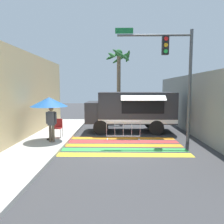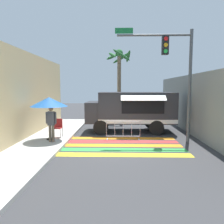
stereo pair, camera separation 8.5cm
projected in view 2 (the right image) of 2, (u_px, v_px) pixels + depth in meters
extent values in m
plane|color=#38383A|center=(116.00, 146.00, 10.59)|extent=(60.00, 60.00, 0.00)
cube|color=#B7B5AD|center=(21.00, 144.00, 10.70)|extent=(4.40, 16.00, 0.14)
cube|color=#DBBC84|center=(14.00, 97.00, 10.46)|extent=(0.25, 16.00, 4.73)
cube|color=gray|center=(192.00, 104.00, 13.25)|extent=(0.20, 16.00, 3.60)
cube|color=yellow|center=(116.00, 155.00, 9.11)|extent=(6.40, 0.56, 0.01)
cube|color=green|center=(116.00, 150.00, 9.86)|extent=(6.40, 0.56, 0.01)
cube|color=orange|center=(116.00, 145.00, 10.62)|extent=(6.40, 0.56, 0.01)
cube|color=red|center=(116.00, 142.00, 11.38)|extent=(6.40, 0.56, 0.01)
cube|color=orange|center=(116.00, 138.00, 12.13)|extent=(6.40, 0.56, 0.01)
cube|color=#2D2D33|center=(136.00, 107.00, 13.88)|extent=(4.68, 2.33, 1.89)
cube|color=#2D2D33|center=(100.00, 112.00, 13.97)|extent=(1.65, 2.14, 1.28)
cube|color=#1E232D|center=(88.00, 107.00, 13.96)|extent=(0.06, 1.86, 0.49)
cube|color=black|center=(143.00, 106.00, 12.68)|extent=(2.48, 0.03, 0.85)
cube|color=white|center=(143.00, 98.00, 12.43)|extent=(2.58, 0.43, 0.31)
cube|color=white|center=(138.00, 122.00, 12.80)|extent=(4.68, 0.01, 0.24)
cylinder|color=black|center=(101.00, 127.00, 13.00)|extent=(0.89, 0.22, 0.89)
cylinder|color=black|center=(103.00, 122.00, 15.12)|extent=(0.89, 0.22, 0.89)
cylinder|color=black|center=(156.00, 128.00, 12.91)|extent=(0.89, 0.22, 0.89)
cylinder|color=black|center=(151.00, 122.00, 15.04)|extent=(0.89, 0.22, 0.89)
cylinder|color=#515456|center=(190.00, 87.00, 11.10)|extent=(0.16, 0.16, 5.69)
cylinder|color=#515456|center=(154.00, 35.00, 10.87)|extent=(3.71, 0.11, 0.11)
cube|color=black|center=(165.00, 45.00, 10.88)|extent=(0.32, 0.28, 0.90)
cylinder|color=red|center=(166.00, 39.00, 10.71)|extent=(0.20, 0.02, 0.20)
cylinder|color=#F2A519|center=(166.00, 45.00, 10.74)|extent=(0.20, 0.02, 0.20)
cylinder|color=green|center=(166.00, 51.00, 10.78)|extent=(0.20, 0.02, 0.20)
cube|color=#197238|center=(124.00, 31.00, 10.87)|extent=(0.90, 0.02, 0.28)
cylinder|color=black|center=(50.00, 139.00, 11.23)|extent=(0.36, 0.36, 0.06)
cylinder|color=#B2B2B7|center=(50.00, 119.00, 11.12)|extent=(0.04, 0.04, 2.18)
cone|color=#1E59A5|center=(49.00, 102.00, 11.02)|extent=(1.86, 1.86, 0.47)
cylinder|color=#4C4C51|center=(52.00, 134.00, 11.51)|extent=(0.02, 0.02, 0.49)
cylinder|color=#4C4C51|center=(60.00, 134.00, 11.50)|extent=(0.02, 0.02, 0.49)
cylinder|color=#4C4C51|center=(54.00, 132.00, 11.95)|extent=(0.02, 0.02, 0.49)
cylinder|color=#4C4C51|center=(62.00, 132.00, 11.94)|extent=(0.02, 0.02, 0.49)
cube|color=#B22626|center=(57.00, 128.00, 11.70)|extent=(0.47, 0.47, 0.03)
cube|color=#B22626|center=(58.00, 123.00, 11.89)|extent=(0.47, 0.03, 0.47)
cylinder|color=brown|center=(50.00, 133.00, 10.73)|extent=(0.13, 0.13, 0.83)
cylinder|color=brown|center=(53.00, 134.00, 10.73)|extent=(0.13, 0.13, 0.83)
cube|color=#3F3F47|center=(51.00, 118.00, 10.65)|extent=(0.34, 0.20, 0.67)
cylinder|color=#3F3F47|center=(47.00, 118.00, 10.65)|extent=(0.09, 0.09, 0.57)
cylinder|color=#3F3F47|center=(56.00, 118.00, 10.64)|extent=(0.09, 0.09, 0.57)
sphere|color=brown|center=(51.00, 109.00, 10.60)|extent=(0.23, 0.23, 0.23)
cylinder|color=#B7BABF|center=(123.00, 121.00, 11.74)|extent=(1.82, 0.04, 0.04)
cylinder|color=#B7BABF|center=(123.00, 136.00, 11.83)|extent=(1.82, 0.04, 0.04)
cylinder|color=#B7BABF|center=(106.00, 129.00, 11.81)|extent=(0.02, 0.02, 0.82)
cylinder|color=#B7BABF|center=(115.00, 129.00, 11.80)|extent=(0.02, 0.02, 0.82)
cylinder|color=#B7BABF|center=(123.00, 129.00, 11.78)|extent=(0.02, 0.02, 0.82)
cylinder|color=#B7BABF|center=(132.00, 129.00, 11.77)|extent=(0.02, 0.02, 0.82)
cylinder|color=#B7BABF|center=(140.00, 129.00, 11.76)|extent=(0.02, 0.02, 0.82)
cube|color=#B7BABF|center=(107.00, 139.00, 11.87)|extent=(0.06, 0.44, 0.03)
cube|color=#B7BABF|center=(139.00, 139.00, 11.82)|extent=(0.06, 0.44, 0.03)
cylinder|color=#7A664C|center=(119.00, 89.00, 17.89)|extent=(0.31, 0.31, 5.45)
sphere|color=#2D6B33|center=(119.00, 53.00, 17.57)|extent=(0.60, 0.60, 0.60)
ellipsoid|color=#2D6B33|center=(128.00, 56.00, 17.67)|extent=(0.41, 1.41, 0.94)
ellipsoid|color=#2D6B33|center=(122.00, 58.00, 18.43)|extent=(1.64, 0.65, 1.06)
ellipsoid|color=#2D6B33|center=(113.00, 57.00, 18.11)|extent=(1.16, 1.25, 0.79)
ellipsoid|color=#2D6B33|center=(112.00, 55.00, 17.32)|extent=(0.80, 1.23, 0.67)
ellipsoid|color=#2D6B33|center=(121.00, 55.00, 16.86)|extent=(1.46, 0.55, 1.00)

